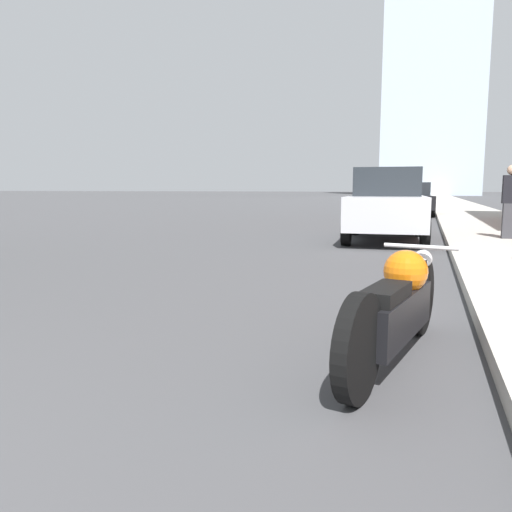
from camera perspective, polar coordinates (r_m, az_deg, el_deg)
The scene contains 5 objects.
sidewalk at distance 39.63m, azimuth 21.81°, elevation 5.44°, with size 3.20×240.00×0.15m.
motorcycle at distance 3.88m, azimuth 15.84°, elevation -5.58°, with size 0.74×2.31×0.81m.
parked_car_silver at distance 12.72m, azimuth 14.72°, elevation 5.70°, with size 2.08×4.50×1.76m.
parked_car_black at distance 24.82m, azimuth 17.26°, elevation 6.27°, with size 2.22×4.71×1.56m.
pedestrian at distance 12.69m, azimuth 27.08°, elevation 5.61°, with size 0.36×0.23×1.66m.
Camera 1 is at (3.45, 0.45, 1.28)m, focal length 35.00 mm.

